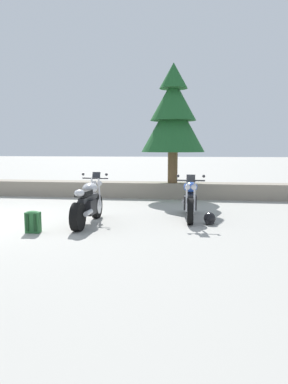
% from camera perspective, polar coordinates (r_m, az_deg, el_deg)
% --- Properties ---
extents(stone_wall, '(36.00, 0.80, 0.55)m').
position_cam_1_polar(stone_wall, '(13.76, -14.22, 0.58)').
color(stone_wall, gray).
rests_on(stone_wall, ground).
extents(motorcycle_silver_near_left, '(0.67, 2.06, 1.18)m').
position_cam_1_polar(motorcycle_silver_near_left, '(8.51, -8.90, -1.82)').
color(motorcycle_silver_near_left, black).
rests_on(motorcycle_silver_near_left, ground).
extents(motorcycle_blue_centre, '(0.67, 2.06, 1.18)m').
position_cam_1_polar(motorcycle_blue_centre, '(9.08, 7.38, -1.23)').
color(motorcycle_blue_centre, black).
rests_on(motorcycle_blue_centre, ground).
extents(rider_backpack, '(0.31, 0.27, 0.47)m').
position_cam_1_polar(rider_backpack, '(7.94, -17.30, -4.49)').
color(rider_backpack, '#2D6B38').
rests_on(rider_backpack, ground).
extents(rider_helmet, '(0.28, 0.28, 0.28)m').
position_cam_1_polar(rider_helmet, '(8.55, 10.45, -4.19)').
color(rider_helmet, black).
rests_on(rider_helmet, ground).
extents(pine_tree_mid_left, '(2.21, 2.21, 4.11)m').
position_cam_1_polar(pine_tree_mid_left, '(12.64, 4.68, 12.13)').
color(pine_tree_mid_left, brown).
rests_on(pine_tree_mid_left, stone_wall).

